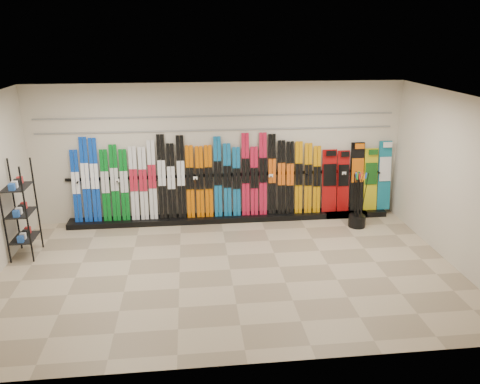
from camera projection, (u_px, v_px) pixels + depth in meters
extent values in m
plane|color=gray|center=(230.00, 270.00, 8.28)|extent=(8.00, 8.00, 0.00)
plane|color=beige|center=(219.00, 153.00, 10.13)|extent=(8.00, 0.00, 8.00)
plane|color=beige|center=(456.00, 181.00, 8.20)|extent=(0.00, 5.00, 5.00)
plane|color=silver|center=(229.00, 99.00, 7.30)|extent=(8.00, 8.00, 0.00)
cube|color=black|center=(231.00, 217.00, 10.42)|extent=(8.00, 0.40, 0.12)
cube|color=#0C3CB4|center=(76.00, 186.00, 9.86)|extent=(0.17, 0.22, 1.55)
cube|color=#0C3CB4|center=(86.00, 180.00, 9.85)|extent=(0.17, 0.25, 1.81)
cube|color=#0C3CB4|center=(95.00, 180.00, 9.88)|extent=(0.17, 0.25, 1.78)
cube|color=#07671A|center=(105.00, 186.00, 9.92)|extent=(0.17, 0.21, 1.54)
cube|color=#07671A|center=(115.00, 183.00, 9.93)|extent=(0.17, 0.23, 1.64)
cube|color=#07671A|center=(124.00, 185.00, 9.96)|extent=(0.17, 0.21, 1.53)
cube|color=silver|center=(134.00, 184.00, 9.98)|extent=(0.17, 0.22, 1.58)
cube|color=silver|center=(143.00, 184.00, 10.00)|extent=(0.17, 0.22, 1.57)
cube|color=silver|center=(152.00, 180.00, 10.01)|extent=(0.17, 0.24, 1.70)
cube|color=black|center=(162.00, 177.00, 10.02)|extent=(0.17, 0.25, 1.83)
cube|color=black|center=(171.00, 181.00, 10.06)|extent=(0.17, 0.23, 1.63)
cube|color=black|center=(181.00, 177.00, 10.06)|extent=(0.17, 0.25, 1.79)
cube|color=#CD5D03|center=(190.00, 182.00, 10.10)|extent=(0.17, 0.22, 1.58)
cube|color=#CD5D03|center=(200.00, 182.00, 10.13)|extent=(0.17, 0.22, 1.55)
cube|color=#CD5D03|center=(209.00, 181.00, 10.14)|extent=(0.17, 0.22, 1.57)
cube|color=#105F98|center=(218.00, 177.00, 10.15)|extent=(0.17, 0.24, 1.75)
cube|color=#105F98|center=(227.00, 180.00, 10.18)|extent=(0.17, 0.22, 1.60)
cube|color=#105F98|center=(237.00, 182.00, 10.21)|extent=(0.17, 0.21, 1.52)
cube|color=#BC1433|center=(246.00, 175.00, 10.20)|extent=(0.17, 0.25, 1.81)
cube|color=#BC1433|center=(254.00, 181.00, 10.25)|extent=(0.17, 0.21, 1.52)
cube|color=#BC1433|center=(263.00, 174.00, 10.24)|extent=(0.17, 0.25, 1.81)
cube|color=black|center=(272.00, 175.00, 10.27)|extent=(0.17, 0.25, 1.78)
cube|color=black|center=(281.00, 178.00, 10.30)|extent=(0.17, 0.23, 1.64)
cube|color=black|center=(290.00, 178.00, 10.33)|extent=(0.17, 0.22, 1.61)
cube|color=#CA8206|center=(299.00, 178.00, 10.35)|extent=(0.17, 0.22, 1.60)
cube|color=#CA8206|center=(308.00, 178.00, 10.37)|extent=(0.17, 0.22, 1.56)
cube|color=#CA8206|center=(317.00, 180.00, 10.40)|extent=(0.17, 0.21, 1.49)
cube|color=#990C0C|center=(329.00, 181.00, 10.47)|extent=(0.33, 0.22, 1.40)
cube|color=#990C0C|center=(343.00, 181.00, 10.50)|extent=(0.27, 0.21, 1.37)
cube|color=black|center=(357.00, 177.00, 10.52)|extent=(0.31, 0.24, 1.54)
cube|color=gold|center=(371.00, 179.00, 10.57)|extent=(0.31, 0.22, 1.40)
cube|color=#14728C|center=(384.00, 176.00, 10.58)|extent=(0.30, 0.24, 1.56)
cube|color=black|center=(20.00, 210.00, 8.53)|extent=(0.40, 0.60, 1.81)
cylinder|color=black|center=(357.00, 221.00, 10.06)|extent=(0.36, 0.36, 0.25)
cylinder|color=black|center=(360.00, 199.00, 9.94)|extent=(0.12, 0.14, 1.17)
cylinder|color=black|center=(360.00, 200.00, 9.88)|extent=(0.02, 0.03, 1.18)
cylinder|color=black|center=(354.00, 199.00, 9.95)|extent=(0.15, 0.14, 1.17)
cylinder|color=black|center=(358.00, 199.00, 9.96)|extent=(0.11, 0.07, 1.18)
cylinder|color=black|center=(358.00, 200.00, 9.87)|extent=(0.05, 0.03, 1.18)
cylinder|color=black|center=(356.00, 200.00, 9.91)|extent=(0.04, 0.09, 1.18)
cylinder|color=black|center=(358.00, 200.00, 9.88)|extent=(0.09, 0.15, 1.17)
cylinder|color=black|center=(355.00, 201.00, 9.86)|extent=(0.10, 0.07, 1.18)
cylinder|color=black|center=(359.00, 199.00, 9.93)|extent=(0.06, 0.15, 1.17)
cylinder|color=black|center=(362.00, 202.00, 9.80)|extent=(0.02, 0.08, 1.18)
cylinder|color=black|center=(364.00, 199.00, 9.93)|extent=(0.14, 0.05, 1.18)
cylinder|color=black|center=(357.00, 198.00, 10.02)|extent=(0.10, 0.16, 1.17)
cube|color=gray|center=(219.00, 130.00, 9.95)|extent=(7.60, 0.02, 0.03)
cube|color=gray|center=(219.00, 116.00, 9.85)|extent=(7.60, 0.02, 0.03)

